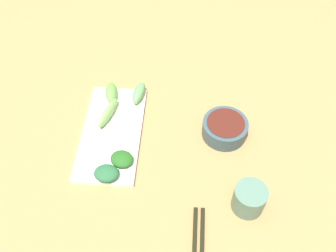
{
  "coord_description": "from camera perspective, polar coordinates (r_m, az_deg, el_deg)",
  "views": [
    {
      "loc": [
        -0.04,
        0.56,
        0.76
      ],
      "look_at": [
        -0.01,
        0.01,
        0.05
      ],
      "focal_mm": 40.56,
      "sensor_mm": 36.0,
      "label": 1
    }
  ],
  "objects": [
    {
      "name": "tea_cup",
      "position": [
        0.81,
        12.1,
        -10.65
      ],
      "size": [
        0.07,
        0.07,
        0.06
      ],
      "primitive_type": "cylinder",
      "color": "#4E7362",
      "rests_on": "tabletop"
    },
    {
      "name": "broccoli_stalk_2",
      "position": [
        0.99,
        -8.54,
        5.0
      ],
      "size": [
        0.04,
        0.08,
        0.03
      ],
      "primitive_type": "ellipsoid",
      "rotation": [
        0.0,
        0.0,
        0.16
      ],
      "color": "#5FA542",
      "rests_on": "serving_plate"
    },
    {
      "name": "broccoli_stalk_4",
      "position": [
        0.98,
        -4.42,
        4.99
      ],
      "size": [
        0.04,
        0.08,
        0.03
      ],
      "primitive_type": "ellipsoid",
      "rotation": [
        0.0,
        0.0,
        -0.18
      ],
      "color": "#5CA258",
      "rests_on": "serving_plate"
    },
    {
      "name": "tabletop",
      "position": [
        0.94,
        -0.32,
        -1.08
      ],
      "size": [
        2.1,
        2.1,
        0.02
      ],
      "primitive_type": "cube",
      "color": "#9D7747",
      "rests_on": "ground"
    },
    {
      "name": "broccoli_leafy_1",
      "position": [
        0.86,
        -6.96,
        -4.95
      ],
      "size": [
        0.06,
        0.06,
        0.02
      ],
      "primitive_type": "ellipsoid",
      "rotation": [
        0.0,
        0.0,
        -0.29
      ],
      "color": "#21571C",
      "rests_on": "serving_plate"
    },
    {
      "name": "broccoli_stalk_0",
      "position": [
        0.94,
        -9.01,
        1.99
      ],
      "size": [
        0.05,
        0.1,
        0.03
      ],
      "primitive_type": "ellipsoid",
      "rotation": [
        0.0,
        0.0,
        -0.31
      ],
      "color": "#74AE58",
      "rests_on": "serving_plate"
    },
    {
      "name": "sauce_bowl",
      "position": [
        0.92,
        8.53,
        -0.16
      ],
      "size": [
        0.11,
        0.11,
        0.04
      ],
      "color": "#334A54",
      "rests_on": "tabletop"
    },
    {
      "name": "broccoli_leafy_3",
      "position": [
        0.85,
        -9.24,
        -7.03
      ],
      "size": [
        0.06,
        0.05,
        0.02
      ],
      "primitive_type": "ellipsoid",
      "rotation": [
        0.0,
        0.0,
        -0.04
      ],
      "color": "#255B35",
      "rests_on": "serving_plate"
    },
    {
      "name": "serving_plate",
      "position": [
        0.93,
        -8.43,
        -1.01
      ],
      "size": [
        0.14,
        0.28,
        0.01
      ],
      "primitive_type": "cube",
      "color": "white",
      "rests_on": "tabletop"
    }
  ]
}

